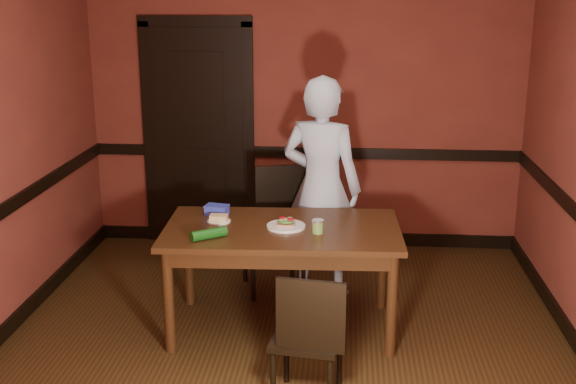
% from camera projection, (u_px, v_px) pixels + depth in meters
% --- Properties ---
extents(floor, '(4.00, 4.50, 0.01)m').
position_uv_depth(floor, '(284.00, 355.00, 4.88)').
color(floor, black).
rests_on(floor, ground).
extents(wall_back, '(4.00, 0.02, 2.70)m').
position_uv_depth(wall_back, '(305.00, 105.00, 6.67)').
color(wall_back, maroon).
rests_on(wall_back, ground).
extents(wall_front, '(4.00, 0.02, 2.70)m').
position_uv_depth(wall_front, '(223.00, 321.00, 2.35)').
color(wall_front, maroon).
rests_on(wall_front, ground).
extents(dado_back, '(4.00, 0.03, 0.10)m').
position_uv_depth(dado_back, '(304.00, 153.00, 6.77)').
color(dado_back, black).
rests_on(dado_back, ground).
extents(baseboard_back, '(4.00, 0.03, 0.12)m').
position_uv_depth(baseboard_back, '(304.00, 237.00, 7.00)').
color(baseboard_back, black).
rests_on(baseboard_back, ground).
extents(baseboard_left, '(0.03, 4.50, 0.12)m').
position_uv_depth(baseboard_left, '(0.00, 336.00, 5.02)').
color(baseboard_left, black).
rests_on(baseboard_left, ground).
extents(door, '(1.05, 0.07, 2.20)m').
position_uv_depth(door, '(198.00, 131.00, 6.78)').
color(door, black).
rests_on(door, ground).
extents(dining_table, '(1.69, 0.99, 0.77)m').
position_uv_depth(dining_table, '(282.00, 278.00, 5.17)').
color(dining_table, black).
rests_on(dining_table, floor).
extents(chair_far, '(0.58, 0.58, 1.00)m').
position_uv_depth(chair_far, '(273.00, 231.00, 5.82)').
color(chair_far, black).
rests_on(chair_far, floor).
extents(chair_near, '(0.45, 0.45, 0.85)m').
position_uv_depth(chair_near, '(308.00, 335.00, 4.24)').
color(chair_near, black).
rests_on(chair_near, floor).
extents(person, '(0.74, 0.60, 1.76)m').
position_uv_depth(person, '(321.00, 188.00, 5.65)').
color(person, silver).
rests_on(person, floor).
extents(sandwich_plate, '(0.27, 0.27, 0.07)m').
position_uv_depth(sandwich_plate, '(286.00, 225.00, 5.05)').
color(sandwich_plate, white).
rests_on(sandwich_plate, dining_table).
extents(sauce_jar, '(0.08, 0.08, 0.09)m').
position_uv_depth(sauce_jar, '(318.00, 226.00, 4.93)').
color(sauce_jar, olive).
rests_on(sauce_jar, dining_table).
extents(cheese_saucer, '(0.17, 0.17, 0.05)m').
position_uv_depth(cheese_saucer, '(219.00, 219.00, 5.17)').
color(cheese_saucer, white).
rests_on(cheese_saucer, dining_table).
extents(food_tub, '(0.19, 0.15, 0.07)m').
position_uv_depth(food_tub, '(217.00, 210.00, 5.34)').
color(food_tub, blue).
rests_on(food_tub, dining_table).
extents(wrapped_veg, '(0.24, 0.20, 0.07)m').
position_uv_depth(wrapped_veg, '(209.00, 234.00, 4.82)').
color(wrapped_veg, '#104410').
rests_on(wrapped_veg, dining_table).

